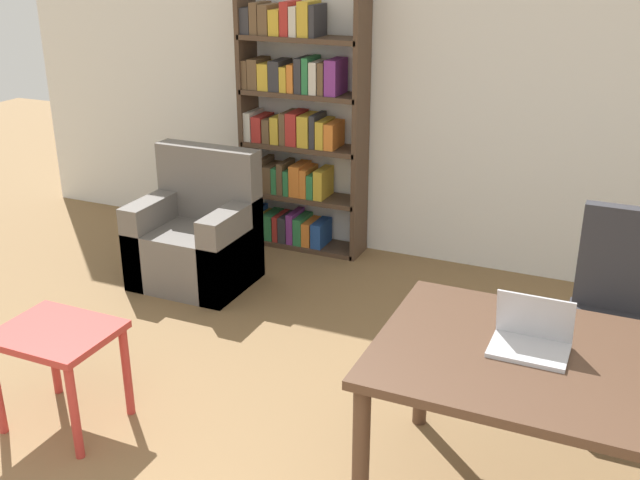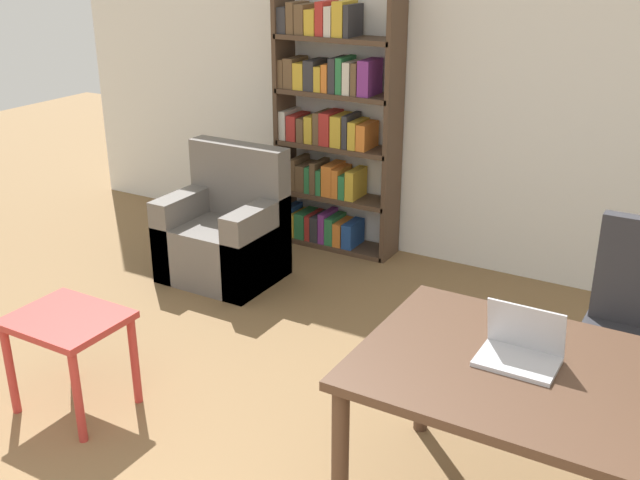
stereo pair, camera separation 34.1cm
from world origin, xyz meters
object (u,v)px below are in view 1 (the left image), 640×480
side_table_blue (58,347)px  bookshelf (295,131)px  desk (573,383)px  laptop (531,338)px  office_chair (616,324)px  armchair (197,240)px

side_table_blue → bookshelf: 2.67m
desk → side_table_blue: size_ratio=2.84×
laptop → office_chair: office_chair is taller
bookshelf → side_table_blue: bearing=-90.5°
armchair → laptop: bearing=-29.1°
office_chair → armchair: size_ratio=1.09×
office_chair → bookshelf: (-2.45, 1.28, 0.49)m
office_chair → desk: bearing=-96.5°
office_chair → armchair: office_chair is taller
armchair → bookshelf: bearing=69.2°
side_table_blue → armchair: 1.76m
armchair → bookshelf: 1.15m
laptop → armchair: 2.89m
side_table_blue → desk: bearing=7.4°
desk → laptop: laptop is taller
side_table_blue → bookshelf: bookshelf is taller
desk → office_chair: (0.12, 1.04, -0.23)m
laptop → bookshelf: bookshelf is taller
desk → office_chair: size_ratio=1.52×
laptop → armchair: size_ratio=0.32×
office_chair → armchair: (-2.79, 0.38, -0.12)m
laptop → armchair: bearing=150.9°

